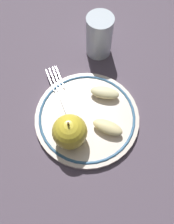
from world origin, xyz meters
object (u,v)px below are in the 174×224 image
object	(u,v)px
apple_red_whole	(70,132)
apple_slice_front	(105,93)
fork	(64,101)
plate	(87,117)
apple_slice_back	(108,127)
drinking_glass	(99,36)

from	to	relation	value
apple_red_whole	apple_slice_front	distance (m)	0.13
apple_slice_front	fork	xyz separation A→B (m)	(0.08, -0.05, -0.01)
plate	apple_slice_front	world-z (taller)	apple_slice_front
apple_slice_back	fork	world-z (taller)	apple_slice_back
apple_red_whole	apple_slice_front	xyz separation A→B (m)	(-0.12, -0.02, -0.02)
plate	apple_red_whole	xyz separation A→B (m)	(0.06, 0.01, 0.04)
plate	apple_slice_back	world-z (taller)	apple_slice_back
plate	apple_slice_back	bearing A→B (deg)	100.47
apple_slice_back	drinking_glass	distance (m)	0.22
plate	drinking_glass	world-z (taller)	drinking_glass
plate	fork	size ratio (longest dim) A/B	1.32
plate	apple_slice_front	bearing A→B (deg)	-171.22
plate	apple_red_whole	size ratio (longest dim) A/B	2.89
apple_slice_back	drinking_glass	world-z (taller)	drinking_glass
apple_slice_front	apple_slice_back	size ratio (longest dim) A/B	1.00
fork	drinking_glass	distance (m)	0.18
apple_slice_front	drinking_glass	xyz separation A→B (m)	(-0.09, -0.11, 0.03)
plate	fork	distance (m)	0.06
apple_red_whole	apple_slice_front	size ratio (longest dim) A/B	1.22
apple_slice_back	drinking_glass	bearing A→B (deg)	-62.96
apple_slice_front	plate	bearing A→B (deg)	-114.99
drinking_glass	apple_slice_back	bearing A→B (deg)	49.39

